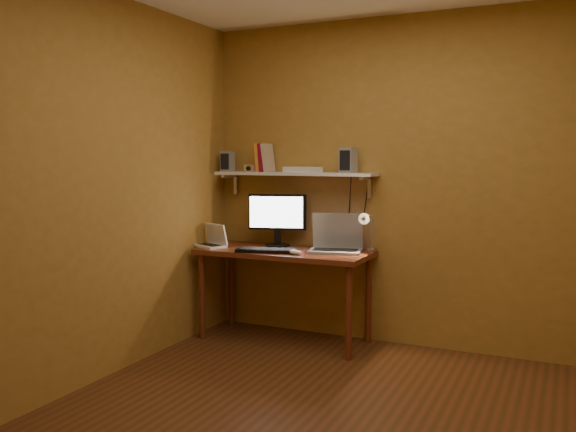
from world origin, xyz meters
The scene contains 14 objects.
room centered at (0.00, 0.00, 1.30)m, with size 3.44×3.24×2.64m.
desk centered at (-0.95, 1.28, 0.66)m, with size 1.40×0.60×0.75m.
wall_shelf centered at (-0.95, 1.47, 1.36)m, with size 1.40×0.25×0.21m.
monitor centered at (-1.09, 1.44, 1.00)m, with size 0.47×0.26×0.44m.
laptop centered at (-0.54, 1.39, 0.83)m, with size 0.46×0.37×0.30m.
netbook centered at (-1.57, 1.18, 0.80)m, with size 0.31×0.27×0.19m.
keyboard centered at (-1.03, 1.12, 0.76)m, with size 0.49×0.16×0.03m, color black.
mouse centered at (-0.77, 1.11, 0.77)m, with size 0.10×0.07×0.04m, color white.
desk_lamp centered at (-0.29, 1.41, 0.96)m, with size 0.09×0.23×0.38m.
speaker_left centered at (-1.59, 1.47, 1.46)m, with size 0.10×0.10×0.18m, color gray.
speaker_right centered at (-0.48, 1.47, 1.48)m, with size 0.11×0.11×0.20m, color gray.
books centered at (-1.24, 1.49, 1.49)m, with size 0.13×0.17×0.24m.
shelf_camera centered at (-1.33, 1.39, 1.41)m, with size 0.11×0.06×0.06m.
router centered at (-0.88, 1.48, 1.40)m, with size 0.28×0.18×0.05m, color white.
Camera 1 is at (1.15, -3.13, 1.50)m, focal length 38.00 mm.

